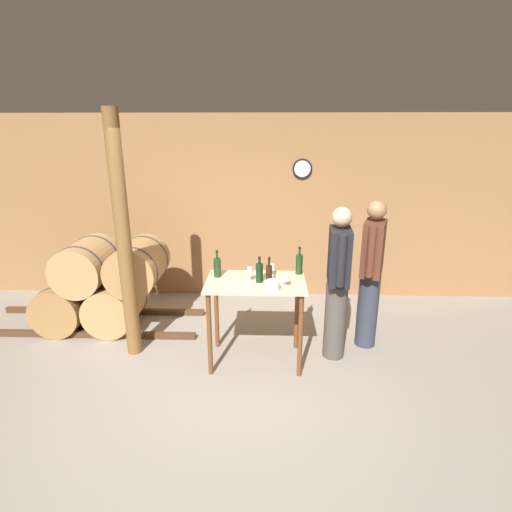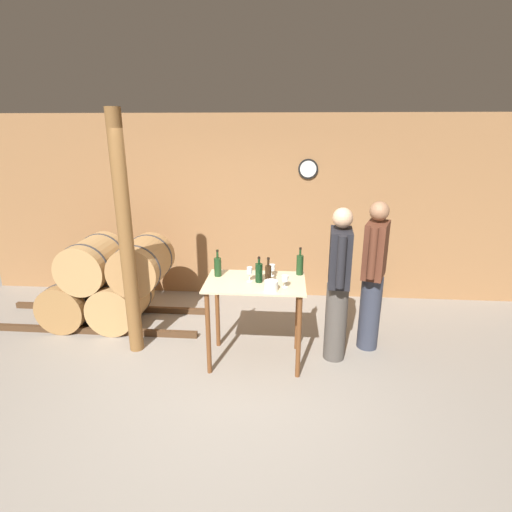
{
  "view_description": "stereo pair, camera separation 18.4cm",
  "coord_description": "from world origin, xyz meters",
  "views": [
    {
      "loc": [
        0.31,
        -3.2,
        2.5
      ],
      "look_at": [
        0.18,
        0.83,
        1.2
      ],
      "focal_mm": 28.0,
      "sensor_mm": 36.0,
      "label": 1
    },
    {
      "loc": [
        0.49,
        -3.19,
        2.5
      ],
      "look_at": [
        0.18,
        0.83,
        1.2
      ],
      "focal_mm": 28.0,
      "sensor_mm": 36.0,
      "label": 2
    }
  ],
  "objects": [
    {
      "name": "wine_glass_near_center",
      "position": [
        0.34,
        0.92,
        1.04
      ],
      "size": [
        0.07,
        0.07,
        0.13
      ],
      "color": "silver",
      "rests_on": "tasting_table"
    },
    {
      "name": "barrel_rack",
      "position": [
        -1.83,
        1.5,
        0.57
      ],
      "size": [
        2.81,
        0.83,
        1.17
      ],
      "color": "#4C331E",
      "rests_on": "ground_plane"
    },
    {
      "name": "person_host",
      "position": [
        1.06,
        0.86,
        0.92
      ],
      "size": [
        0.25,
        0.59,
        1.73
      ],
      "color": "#4C4742",
      "rests_on": "ground_plane"
    },
    {
      "name": "wine_bottle_right",
      "position": [
        0.65,
        0.98,
        1.07
      ],
      "size": [
        0.08,
        0.08,
        0.31
      ],
      "color": "#193819",
      "rests_on": "tasting_table"
    },
    {
      "name": "wine_bottle_far_left",
      "position": [
        -0.24,
        0.86,
        1.06
      ],
      "size": [
        0.08,
        0.08,
        0.3
      ],
      "color": "#193819",
      "rests_on": "tasting_table"
    },
    {
      "name": "ice_bucket",
      "position": [
        0.35,
        0.5,
        1.0
      ],
      "size": [
        0.14,
        0.14,
        0.1
      ],
      "color": "white",
      "rests_on": "tasting_table"
    },
    {
      "name": "ground_plane",
      "position": [
        0.0,
        0.0,
        0.0
      ],
      "size": [
        14.0,
        14.0,
        0.0
      ],
      "primitive_type": "plane",
      "color": "gray"
    },
    {
      "name": "person_visitor_with_scarf",
      "position": [
        1.48,
        1.13,
        0.93
      ],
      "size": [
        0.34,
        0.56,
        1.75
      ],
      "color": "#333847",
      "rests_on": "ground_plane"
    },
    {
      "name": "wooden_post",
      "position": [
        -1.24,
        0.86,
        1.35
      ],
      "size": [
        0.16,
        0.16,
        2.7
      ],
      "color": "brown",
      "rests_on": "ground_plane"
    },
    {
      "name": "wine_bottle_center",
      "position": [
        0.32,
        0.65,
        1.07
      ],
      "size": [
        0.06,
        0.06,
        0.3
      ],
      "color": "black",
      "rests_on": "tasting_table"
    },
    {
      "name": "back_wall",
      "position": [
        0.0,
        2.64,
        1.35
      ],
      "size": [
        8.4,
        0.08,
        2.7
      ],
      "color": "#996B42",
      "rests_on": "ground_plane"
    },
    {
      "name": "wine_bottle_left",
      "position": [
        0.22,
        0.72,
        1.06
      ],
      "size": [
        0.08,
        0.08,
        0.28
      ],
      "color": "black",
      "rests_on": "tasting_table"
    },
    {
      "name": "wine_glass_near_left",
      "position": [
        0.12,
        0.73,
        1.07
      ],
      "size": [
        0.06,
        0.06,
        0.16
      ],
      "color": "silver",
      "rests_on": "tasting_table"
    },
    {
      "name": "tasting_table",
      "position": [
        0.18,
        0.73,
        0.75
      ],
      "size": [
        1.06,
        0.68,
        0.95
      ],
      "color": "beige",
      "rests_on": "ground_plane"
    },
    {
      "name": "wine_glass_near_right",
      "position": [
        0.49,
        0.6,
        1.04
      ],
      "size": [
        0.07,
        0.07,
        0.13
      ],
      "color": "silver",
      "rests_on": "tasting_table"
    }
  ]
}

